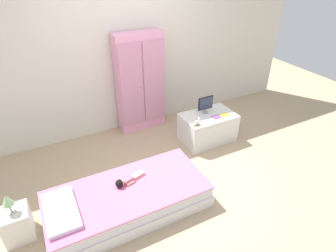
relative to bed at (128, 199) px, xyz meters
The scene contains 13 objects.
ground_plane 0.78m from the bed, 20.22° to the left, with size 10.00×10.00×0.02m, color tan.
back_wall 2.31m from the bed, 68.81° to the left, with size 6.40×0.05×2.70m, color silver.
bed is the anchor object (origin of this frame).
pillow 0.74m from the bed, behind, with size 0.32×0.61×0.05m, color silver.
doll 0.22m from the bed, 82.96° to the left, with size 0.39×0.18×0.10m.
nightstand 1.17m from the bed, behind, with size 0.29×0.29×0.37m, color silver.
table_lamp 1.23m from the bed, behind, with size 0.11×0.11×0.24m.
wardrobe 1.98m from the bed, 62.32° to the left, with size 0.77×0.31×1.61m.
tv_stand 1.83m from the bed, 25.99° to the left, with size 0.82×0.53×0.46m, color silver.
tv_monitor 1.91m from the bed, 28.60° to the left, with size 0.25×0.10×0.27m.
rocking_horse_toy 1.50m from the bed, 25.06° to the left, with size 0.11×0.04×0.13m.
book_purple 1.86m from the bed, 21.78° to the left, with size 0.14×0.09×0.01m, color #8E51B2.
book_yellow 2.00m from the bed, 20.18° to the left, with size 0.14×0.11×0.01m, color gold.
Camera 1 is at (-1.36, -2.54, 2.60)m, focal length 30.00 mm.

